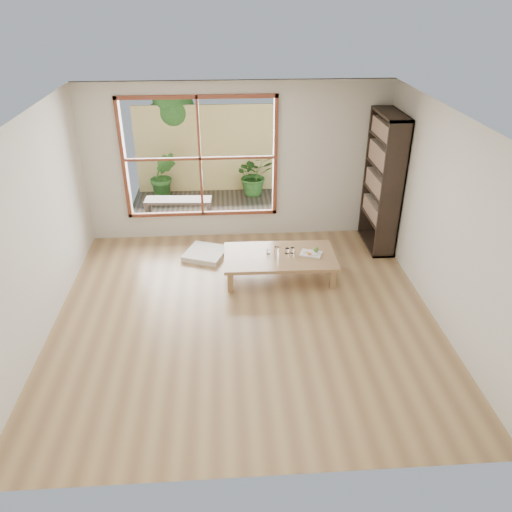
{
  "coord_description": "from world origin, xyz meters",
  "views": [
    {
      "loc": [
        -0.22,
        -5.46,
        3.91
      ],
      "look_at": [
        0.19,
        0.62,
        0.55
      ],
      "focal_mm": 35.0,
      "sensor_mm": 36.0,
      "label": 1
    }
  ],
  "objects_px": {
    "low_table": "(280,258)",
    "bookshelf": "(383,183)",
    "food_tray": "(312,253)",
    "garden_bench": "(178,202)"
  },
  "relations": [
    {
      "from": "food_tray",
      "to": "garden_bench",
      "type": "distance_m",
      "value": 3.03
    },
    {
      "from": "garden_bench",
      "to": "bookshelf",
      "type": "bearing_deg",
      "value": -16.58
    },
    {
      "from": "low_table",
      "to": "food_tray",
      "type": "bearing_deg",
      "value": 1.25
    },
    {
      "from": "bookshelf",
      "to": "garden_bench",
      "type": "height_order",
      "value": "bookshelf"
    },
    {
      "from": "food_tray",
      "to": "garden_bench",
      "type": "xyz_separation_m",
      "value": [
        -2.12,
        2.17,
        -0.03
      ]
    },
    {
      "from": "low_table",
      "to": "bookshelf",
      "type": "relative_size",
      "value": 0.75
    },
    {
      "from": "low_table",
      "to": "food_tray",
      "type": "height_order",
      "value": "food_tray"
    },
    {
      "from": "low_table",
      "to": "food_tray",
      "type": "distance_m",
      "value": 0.49
    },
    {
      "from": "low_table",
      "to": "bookshelf",
      "type": "xyz_separation_m",
      "value": [
        1.74,
        0.93,
        0.79
      ]
    },
    {
      "from": "food_tray",
      "to": "bookshelf",
      "type": "bearing_deg",
      "value": 57.99
    }
  ]
}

